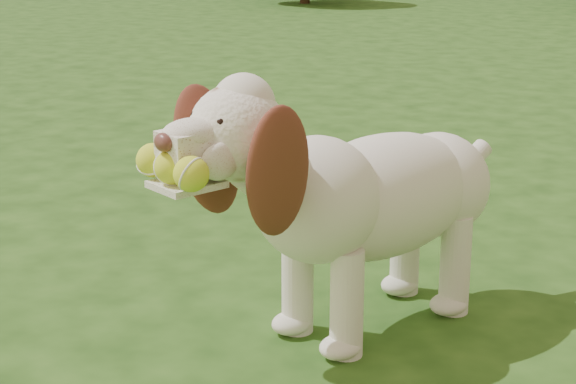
% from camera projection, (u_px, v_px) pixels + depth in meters
% --- Properties ---
extents(ground, '(80.00, 80.00, 0.00)m').
position_uv_depth(ground, '(451.00, 295.00, 3.30)').
color(ground, '#1C3E11').
rests_on(ground, ground).
extents(dog, '(0.77, 1.29, 0.86)m').
position_uv_depth(dog, '(356.00, 190.00, 2.89)').
color(dog, white).
rests_on(dog, ground).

